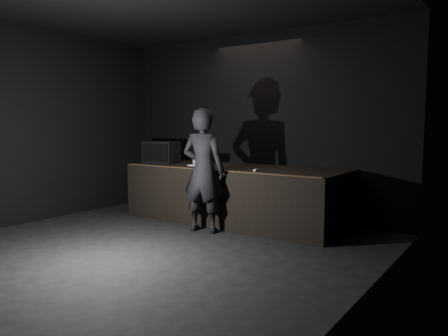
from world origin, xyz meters
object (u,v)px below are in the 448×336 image
stage_riser (235,194)px  beer_can (194,162)px  laptop (199,163)px  stage_monitor (161,152)px  person (203,171)px

stage_riser → beer_can: size_ratio=25.99×
laptop → beer_can: bearing=-106.1°
stage_riser → stage_monitor: bearing=-174.7°
laptop → person: (0.67, -0.76, -0.04)m
stage_monitor → laptop: 1.01m
beer_can → laptop: bearing=74.8°
stage_monitor → person: bearing=-35.3°
stage_monitor → beer_can: 0.98m
laptop → beer_can: 0.12m
stage_monitor → person: person is taller
beer_can → person: bearing=-42.8°
stage_riser → person: person is taller
stage_monitor → person: (1.66, -0.80, -0.20)m
stage_riser → beer_can: beer_can is taller
laptop → beer_can: (-0.03, -0.11, 0.02)m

